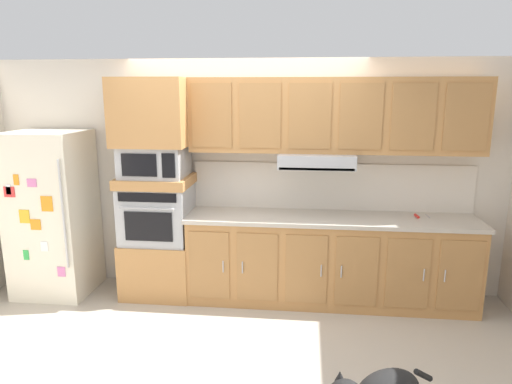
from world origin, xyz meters
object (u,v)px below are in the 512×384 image
(microwave, at_px, (155,161))
(screwdriver, at_px, (418,216))
(refrigerator, at_px, (53,214))
(built_in_oven, at_px, (157,213))

(microwave, xyz_separation_m, screwdriver, (2.69, 0.07, -0.53))
(refrigerator, bearing_deg, built_in_oven, 3.41)
(refrigerator, relative_size, microwave, 2.73)
(screwdriver, bearing_deg, microwave, -178.54)
(refrigerator, distance_m, microwave, 1.28)
(microwave, relative_size, screwdriver, 4.68)
(built_in_oven, bearing_deg, refrigerator, -176.59)
(refrigerator, relative_size, built_in_oven, 2.51)
(microwave, distance_m, screwdriver, 2.74)
(built_in_oven, distance_m, microwave, 0.56)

